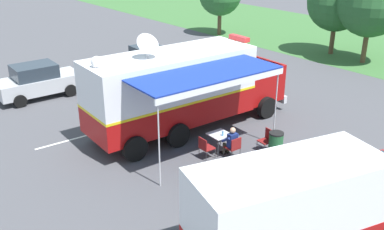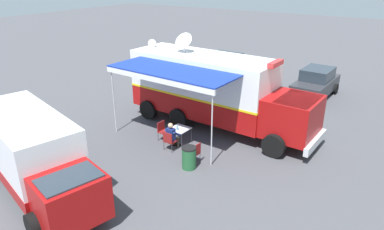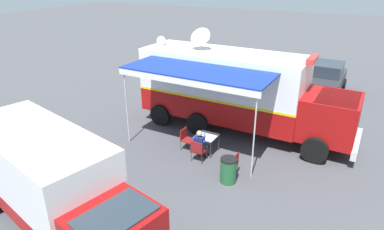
% 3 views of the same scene
% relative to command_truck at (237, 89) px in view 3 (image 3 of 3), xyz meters
% --- Properties ---
extents(ground_plane, '(100.00, 100.00, 0.00)m').
position_rel_command_truck_xyz_m(ground_plane, '(-0.07, -0.75, -1.94)').
color(ground_plane, '#47474C').
extents(lot_stripe, '(0.34, 4.80, 0.01)m').
position_rel_command_truck_xyz_m(lot_stripe, '(-2.08, -3.58, -1.94)').
color(lot_stripe, silver).
rests_on(lot_stripe, ground).
extents(command_truck, '(5.12, 9.59, 4.53)m').
position_rel_command_truck_xyz_m(command_truck, '(0.00, 0.00, 0.00)').
color(command_truck, '#9E0F0F').
rests_on(command_truck, ground).
extents(folding_table, '(0.84, 0.84, 0.73)m').
position_rel_command_truck_xyz_m(folding_table, '(2.51, -0.32, -1.27)').
color(folding_table, silver).
rests_on(folding_table, ground).
extents(water_bottle, '(0.07, 0.07, 0.22)m').
position_rel_command_truck_xyz_m(water_bottle, '(2.69, -0.33, -1.11)').
color(water_bottle, '#4C99D8').
rests_on(water_bottle, folding_table).
extents(folding_chair_at_table, '(0.50, 0.50, 0.87)m').
position_rel_command_truck_xyz_m(folding_chair_at_table, '(3.31, -0.31, -1.43)').
color(folding_chair_at_table, maroon).
rests_on(folding_chair_at_table, ground).
extents(folding_chair_beside_table, '(0.50, 0.50, 0.87)m').
position_rel_command_truck_xyz_m(folding_chair_beside_table, '(2.63, -1.17, -1.43)').
color(folding_chair_beside_table, maroon).
rests_on(folding_chair_beside_table, ground).
extents(folding_chair_spare_by_truck, '(0.52, 0.52, 0.87)m').
position_rel_command_truck_xyz_m(folding_chair_spare_by_truck, '(3.64, 1.18, -1.43)').
color(folding_chair_spare_by_truck, maroon).
rests_on(folding_chair_spare_by_truck, ground).
extents(seated_responder, '(0.67, 0.57, 1.25)m').
position_rel_command_truck_xyz_m(seated_responder, '(3.12, -0.30, -1.29)').
color(seated_responder, navy).
rests_on(seated_responder, ground).
extents(trash_bin, '(0.57, 0.57, 0.91)m').
position_rel_command_truck_xyz_m(trash_bin, '(4.07, 1.21, -1.49)').
color(trash_bin, '#235B33').
rests_on(trash_bin, ground).
extents(support_truck, '(3.71, 7.10, 2.70)m').
position_rel_command_truck_xyz_m(support_truck, '(8.17, -2.49, -0.56)').
color(support_truck, white).
rests_on(support_truck, ground).
extents(car_behind_truck, '(2.13, 4.26, 1.76)m').
position_rel_command_truck_xyz_m(car_behind_truck, '(-7.96, -3.51, -1.06)').
color(car_behind_truck, '#B2B5BA').
rests_on(car_behind_truck, ground).
extents(car_far_corner, '(4.28, 2.17, 1.76)m').
position_rel_command_truck_xyz_m(car_far_corner, '(-7.24, 3.01, -1.06)').
color(car_far_corner, '#2D2D33').
rests_on(car_far_corner, ground).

